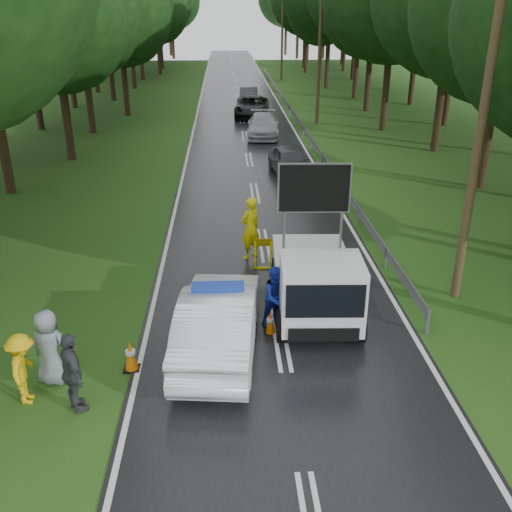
{
  "coord_description": "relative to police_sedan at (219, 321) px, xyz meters",
  "views": [
    {
      "loc": [
        -1.27,
        -12.14,
        7.59
      ],
      "look_at": [
        -0.49,
        2.16,
        1.3
      ],
      "focal_mm": 40.0,
      "sensor_mm": 36.0,
      "label": 1
    }
  ],
  "objects": [
    {
      "name": "bystander_mid",
      "position": [
        -2.9,
        -2.05,
        0.08
      ],
      "size": [
        0.91,
        1.11,
        1.77
      ],
      "primitive_type": "imported",
      "rotation": [
        0.0,
        0.0,
        2.12
      ],
      "color": "#383B3F",
      "rests_on": "ground"
    },
    {
      "name": "cone_near_left",
      "position": [
        -2.0,
        -0.7,
        -0.44
      ],
      "size": [
        0.36,
        0.36,
        0.77
      ],
      "color": "black",
      "rests_on": "ground"
    },
    {
      "name": "bystander_right",
      "position": [
        -3.63,
        -1.05,
        0.07
      ],
      "size": [
        0.97,
        0.77,
        1.75
      ],
      "primitive_type": "imported",
      "rotation": [
        0.0,
        0.0,
        2.86
      ],
      "color": "slate",
      "rests_on": "ground"
    },
    {
      "name": "police_sedan",
      "position": [
        0.0,
        0.0,
        0.0
      ],
      "size": [
        2.18,
        5.02,
        1.77
      ],
      "rotation": [
        0.0,
        0.0,
        3.04
      ],
      "color": "white",
      "rests_on": "ground"
    },
    {
      "name": "road",
      "position": [
        1.5,
        30.45,
        -0.8
      ],
      "size": [
        7.0,
        140.0,
        0.02
      ],
      "primitive_type": "cube",
      "color": "black",
      "rests_on": "ground"
    },
    {
      "name": "cone_left_mid",
      "position": [
        -0.89,
        0.95,
        -0.41
      ],
      "size": [
        0.38,
        0.38,
        0.81
      ],
      "color": "black",
      "rests_on": "ground"
    },
    {
      "name": "ground",
      "position": [
        1.5,
        0.45,
        -0.81
      ],
      "size": [
        160.0,
        160.0,
        0.0
      ],
      "primitive_type": "plane",
      "color": "#204C15",
      "rests_on": "ground"
    },
    {
      "name": "cone_right",
      "position": [
        4.12,
        3.39,
        -0.44
      ],
      "size": [
        0.36,
        0.36,
        0.77
      ],
      "color": "black",
      "rests_on": "ground"
    },
    {
      "name": "bystander_left",
      "position": [
        -3.99,
        -1.71,
        -0.02
      ],
      "size": [
        0.7,
        1.08,
        1.58
      ],
      "primitive_type": "imported",
      "rotation": [
        0.0,
        0.0,
        1.69
      ],
      "color": "#E3B30C",
      "rests_on": "ground"
    },
    {
      "name": "work_truck",
      "position": [
        2.53,
        1.61,
        0.22
      ],
      "size": [
        2.32,
        4.84,
        3.78
      ],
      "rotation": [
        0.0,
        0.0,
        -0.05
      ],
      "color": "gray",
      "rests_on": "ground"
    },
    {
      "name": "guardrail",
      "position": [
        5.2,
        30.12,
        -0.26
      ],
      "size": [
        0.12,
        60.06,
        0.7
      ],
      "color": "gray",
      "rests_on": "ground"
    },
    {
      "name": "barrier",
      "position": [
        2.3,
        4.45,
        -0.02
      ],
      "size": [
        2.51,
        0.21,
        1.04
      ],
      "rotation": [
        0.0,
        0.0,
        -0.06
      ],
      "color": "yellow",
      "rests_on": "ground"
    },
    {
      "name": "civilian",
      "position": [
        1.46,
        1.13,
        0.01
      ],
      "size": [
        0.99,
        0.91,
        1.63
      ],
      "primitive_type": "imported",
      "rotation": [
        0.0,
        0.0,
        0.48
      ],
      "color": "#1B30B2",
      "rests_on": "ground"
    },
    {
      "name": "utility_pole_near",
      "position": [
        6.7,
        2.45,
        4.26
      ],
      "size": [
        1.4,
        0.24,
        10.0
      ],
      "color": "#4B3C23",
      "rests_on": "ground"
    },
    {
      "name": "utility_pole_far",
      "position": [
        6.7,
        54.45,
        4.26
      ],
      "size": [
        1.4,
        0.24,
        10.0
      ],
      "color": "#4B3C23",
      "rests_on": "ground"
    },
    {
      "name": "queue_car_fourth",
      "position": [
        2.3,
        37.65,
        -0.14
      ],
      "size": [
        1.74,
        4.14,
        1.33
      ],
      "primitive_type": "imported",
      "rotation": [
        0.0,
        0.0,
        -0.08
      ],
      "color": "#3E4045",
      "rests_on": "ground"
    },
    {
      "name": "queue_car_third",
      "position": [
        2.3,
        31.52,
        -0.07
      ],
      "size": [
        2.88,
        5.49,
        1.47
      ],
      "primitive_type": "imported",
      "rotation": [
        0.0,
        0.0,
        -0.08
      ],
      "color": "black",
      "rests_on": "ground"
    },
    {
      "name": "queue_car_second",
      "position": [
        2.66,
        24.42,
        -0.12
      ],
      "size": [
        2.27,
        4.89,
        1.38
      ],
      "primitive_type": "imported",
      "rotation": [
        0.0,
        0.0,
        -0.07
      ],
      "color": "#AEB1B6",
      "rests_on": "ground"
    },
    {
      "name": "utility_pole_mid",
      "position": [
        6.7,
        28.45,
        4.26
      ],
      "size": [
        1.4,
        0.24,
        10.0
      ],
      "color": "#4B3C23",
      "rests_on": "ground"
    },
    {
      "name": "queue_car_first",
      "position": [
        3.36,
        15.31,
        -0.13
      ],
      "size": [
        2.09,
        4.17,
        1.36
      ],
      "primitive_type": "imported",
      "rotation": [
        0.0,
        0.0,
        0.13
      ],
      "color": "#404248",
      "rests_on": "ground"
    },
    {
      "name": "officer",
      "position": [
        0.99,
        5.45,
        0.22
      ],
      "size": [
        0.9,
        0.85,
        2.07
      ],
      "primitive_type": "imported",
      "rotation": [
        0.0,
        0.0,
        3.81
      ],
      "color": "yellow",
      "rests_on": "ground"
    },
    {
      "name": "cone_far",
      "position": [
        2.61,
        2.95,
        -0.45
      ],
      "size": [
        0.35,
        0.35,
        0.75
      ],
      "color": "black",
      "rests_on": "ground"
    },
    {
      "name": "cone_center",
      "position": [
        1.28,
        0.68,
        -0.5
      ],
      "size": [
        0.3,
        0.3,
        0.64
      ],
      "color": "black",
      "rests_on": "ground"
    }
  ]
}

